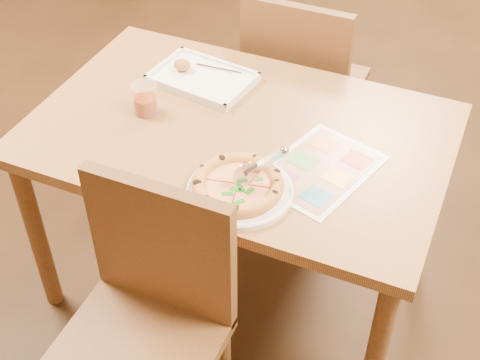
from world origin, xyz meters
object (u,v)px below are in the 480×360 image
at_px(pizza_cutter, 259,166).
at_px(glass_tumbler, 145,101).
at_px(appetizer_tray, 201,78).
at_px(chair_far, 301,74).
at_px(chair_near, 148,300).
at_px(dining_table, 239,150).
at_px(plate, 240,191).
at_px(pizza, 238,185).
at_px(menu, 320,169).

distance_m(pizza_cutter, glass_tumbler, 0.52).
bearing_deg(appetizer_tray, chair_far, 61.16).
height_order(chair_far, pizza_cutter, chair_far).
bearing_deg(pizza_cutter, chair_far, 52.51).
bearing_deg(appetizer_tray, chair_near, -74.16).
relative_size(chair_near, appetizer_tray, 1.30).
relative_size(chair_far, glass_tumbler, 4.54).
bearing_deg(dining_table, glass_tumbler, -172.74).
bearing_deg(pizza_cutter, appetizer_tray, 83.59).
xyz_separation_m(chair_far, plate, (0.12, -0.87, 0.16)).
distance_m(dining_table, pizza, 0.32).
height_order(chair_far, appetizer_tray, chair_far).
xyz_separation_m(plate, pizza, (-0.01, 0.00, 0.02)).
bearing_deg(pizza_cutter, plate, 170.17).
bearing_deg(plate, dining_table, 114.30).
height_order(chair_near, pizza, chair_near).
height_order(dining_table, glass_tumbler, glass_tumbler).
relative_size(chair_near, pizza_cutter, 3.76).
bearing_deg(plate, pizza_cutter, 38.78).
distance_m(plate, glass_tumbler, 0.49).
height_order(chair_far, glass_tumbler, chair_far).
height_order(dining_table, appetizer_tray, appetizer_tray).
bearing_deg(pizza_cutter, dining_table, 76.10).
bearing_deg(plate, menu, 47.11).
distance_m(pizza, glass_tumbler, 0.48).
relative_size(appetizer_tray, glass_tumbler, 3.48).
height_order(dining_table, chair_near, chair_near).
distance_m(plate, pizza, 0.02).
bearing_deg(plate, chair_near, -110.43).
bearing_deg(chair_far, dining_table, 90.00).
bearing_deg(menu, pizza_cutter, -130.65).
relative_size(pizza, appetizer_tray, 0.72).
height_order(dining_table, chair_far, chair_far).
relative_size(pizza, menu, 0.72).
bearing_deg(glass_tumbler, appetizer_tray, 70.26).
relative_size(plate, pizza, 1.16).
bearing_deg(glass_tumbler, dining_table, 7.26).
xyz_separation_m(chair_far, pizza, (0.12, -0.87, 0.18)).
xyz_separation_m(plate, menu, (0.17, 0.19, -0.01)).
relative_size(chair_near, menu, 1.30).
height_order(plate, glass_tumbler, glass_tumbler).
bearing_deg(plate, chair_far, 98.00).
bearing_deg(glass_tumbler, chair_far, 64.30).
relative_size(chair_near, plate, 1.57).
height_order(chair_near, pizza_cutter, chair_near).
xyz_separation_m(dining_table, plate, (0.12, -0.27, 0.09)).
distance_m(chair_far, menu, 0.76).
xyz_separation_m(dining_table, pizza, (0.12, -0.27, 0.11)).
xyz_separation_m(pizza_cutter, glass_tumbler, (-0.47, 0.20, -0.04)).
height_order(pizza, pizza_cutter, pizza_cutter).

